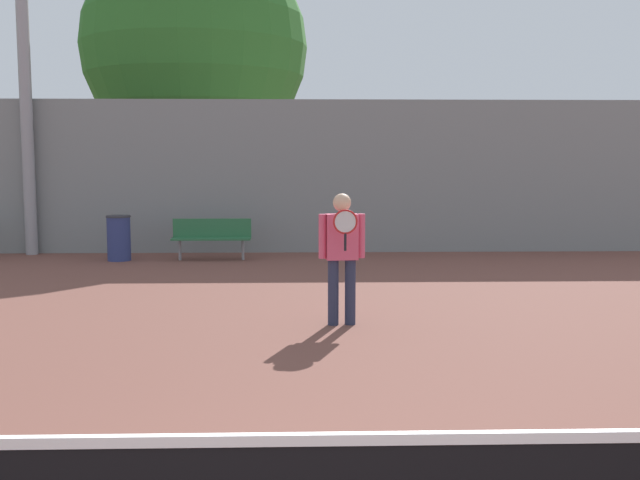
{
  "coord_description": "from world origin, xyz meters",
  "views": [
    {
      "loc": [
        -0.07,
        -3.12,
        2.14
      ],
      "look_at": [
        0.25,
        7.66,
        0.98
      ],
      "focal_mm": 42.0,
      "sensor_mm": 36.0,
      "label": 1
    }
  ],
  "objects_px": {
    "light_pole_far_right": "(22,12)",
    "tree_green_tall": "(195,47)",
    "tennis_player": "(342,250)",
    "trash_bin": "(119,238)",
    "bench_courtside_near": "(212,234)"
  },
  "relations": [
    {
      "from": "light_pole_far_right",
      "to": "tree_green_tall",
      "type": "height_order",
      "value": "light_pole_far_right"
    },
    {
      "from": "tennis_player",
      "to": "trash_bin",
      "type": "relative_size",
      "value": 1.77
    },
    {
      "from": "light_pole_far_right",
      "to": "tree_green_tall",
      "type": "distance_m",
      "value": 6.39
    },
    {
      "from": "tennis_player",
      "to": "tree_green_tall",
      "type": "relative_size",
      "value": 0.2
    },
    {
      "from": "tennis_player",
      "to": "light_pole_far_right",
      "type": "distance_m",
      "value": 10.93
    },
    {
      "from": "trash_bin",
      "to": "tree_green_tall",
      "type": "bearing_deg",
      "value": 83.33
    },
    {
      "from": "tennis_player",
      "to": "bench_courtside_near",
      "type": "bearing_deg",
      "value": 105.24
    },
    {
      "from": "light_pole_far_right",
      "to": "trash_bin",
      "type": "bearing_deg",
      "value": -26.44
    },
    {
      "from": "tree_green_tall",
      "to": "tennis_player",
      "type": "bearing_deg",
      "value": -74.67
    },
    {
      "from": "bench_courtside_near",
      "to": "light_pole_far_right",
      "type": "distance_m",
      "value": 6.49
    },
    {
      "from": "tennis_player",
      "to": "trash_bin",
      "type": "height_order",
      "value": "tennis_player"
    },
    {
      "from": "light_pole_far_right",
      "to": "trash_bin",
      "type": "height_order",
      "value": "light_pole_far_right"
    },
    {
      "from": "tennis_player",
      "to": "light_pole_far_right",
      "type": "relative_size",
      "value": 0.18
    },
    {
      "from": "tennis_player",
      "to": "light_pole_far_right",
      "type": "xyz_separation_m",
      "value": [
        -6.62,
        7.5,
        4.4
      ]
    },
    {
      "from": "trash_bin",
      "to": "tree_green_tall",
      "type": "distance_m",
      "value": 8.41
    }
  ]
}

